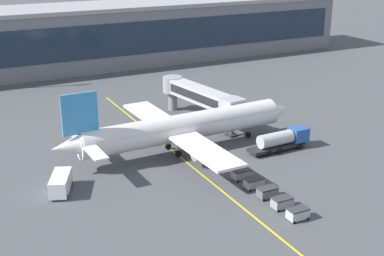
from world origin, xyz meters
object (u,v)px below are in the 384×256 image
(baggage_cart_2, at_px, (267,192))
(baggage_cart_4, at_px, (241,174))
(fuel_tanker, at_px, (282,140))
(baggage_cart_0, at_px, (298,214))
(lavatory_truck, at_px, (61,182))
(main_airliner, at_px, (183,127))
(baggage_cart_1, at_px, (282,202))
(baggage_cart_3, at_px, (254,183))

(baggage_cart_2, height_order, baggage_cart_4, same)
(fuel_tanker, distance_m, baggage_cart_0, 22.53)
(baggage_cart_0, relative_size, baggage_cart_2, 1.00)
(lavatory_truck, xyz_separation_m, baggage_cart_0, (23.75, -20.68, -0.64))
(main_airliner, bearing_deg, lavatory_truck, -165.83)
(fuel_tanker, distance_m, baggage_cart_4, 13.47)
(baggage_cart_1, bearing_deg, main_airliner, 96.66)
(lavatory_truck, xyz_separation_m, baggage_cart_2, (23.78, -14.28, -0.64))
(main_airliner, relative_size, fuel_tanker, 3.88)
(baggage_cart_2, bearing_deg, main_airliner, 97.77)
(fuel_tanker, distance_m, baggage_cart_3, 15.24)
(lavatory_truck, bearing_deg, baggage_cart_0, -41.05)
(fuel_tanker, height_order, baggage_cart_3, fuel_tanker)
(fuel_tanker, xyz_separation_m, lavatory_truck, (-35.66, 1.58, -0.32))
(main_airliner, xyz_separation_m, fuel_tanker, (14.56, -6.91, -2.36))
(lavatory_truck, distance_m, baggage_cart_2, 27.74)
(fuel_tanker, xyz_separation_m, baggage_cart_2, (-11.89, -12.70, -0.96))
(baggage_cart_2, bearing_deg, lavatory_truck, 149.01)
(baggage_cart_0, xyz_separation_m, baggage_cart_4, (0.04, 12.80, 0.00))
(baggage_cart_2, height_order, baggage_cart_3, same)
(lavatory_truck, distance_m, baggage_cart_3, 26.25)
(lavatory_truck, relative_size, baggage_cart_4, 2.35)
(baggage_cart_0, bearing_deg, main_airliner, 95.83)
(fuel_tanker, bearing_deg, baggage_cart_0, -121.94)
(fuel_tanker, relative_size, baggage_cart_4, 4.09)
(main_airliner, relative_size, baggage_cart_2, 15.86)
(main_airliner, distance_m, baggage_cart_2, 20.07)
(lavatory_truck, relative_size, baggage_cart_0, 2.35)
(fuel_tanker, distance_m, baggage_cart_1, 19.88)
(baggage_cart_2, distance_m, baggage_cart_3, 3.20)
(baggage_cart_2, bearing_deg, baggage_cart_1, -90.19)
(fuel_tanker, height_order, baggage_cart_4, fuel_tanker)
(baggage_cart_4, bearing_deg, baggage_cart_1, -90.19)
(baggage_cart_3, relative_size, baggage_cart_4, 1.00)
(baggage_cart_1, relative_size, baggage_cart_4, 1.00)
(fuel_tanker, xyz_separation_m, baggage_cart_1, (-11.90, -15.90, -0.96))
(baggage_cart_4, bearing_deg, baggage_cart_3, -90.19)
(baggage_cart_1, bearing_deg, fuel_tanker, 53.20)
(baggage_cart_2, distance_m, baggage_cart_4, 6.40)
(baggage_cart_4, bearing_deg, baggage_cart_0, -90.19)
(baggage_cart_1, distance_m, baggage_cart_3, 6.40)
(baggage_cart_0, height_order, baggage_cart_1, same)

